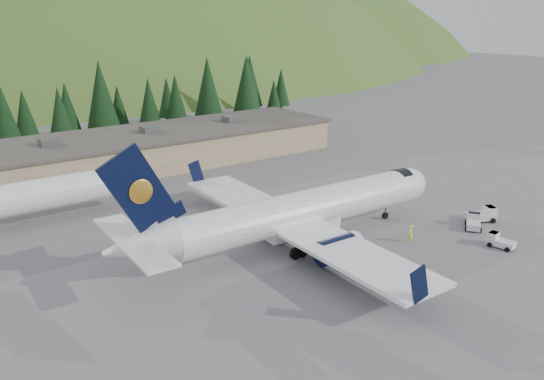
{
  "coord_description": "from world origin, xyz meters",
  "views": [
    {
      "loc": [
        -32.89,
        -38.53,
        21.91
      ],
      "look_at": [
        0.0,
        6.0,
        4.0
      ],
      "focal_mm": 35.0,
      "sensor_mm": 36.0,
      "label": 1
    }
  ],
  "objects_px": {
    "ramp_worker": "(410,234)",
    "airliner": "(298,213)",
    "baggage_tug_b": "(483,215)",
    "terminal_building": "(120,152)",
    "baggage_tug_c": "(499,241)",
    "baggage_tug_a": "(473,222)"
  },
  "relations": [
    {
      "from": "ramp_worker",
      "to": "airliner",
      "type": "bearing_deg",
      "value": -55.92
    },
    {
      "from": "airliner",
      "to": "baggage_tug_b",
      "type": "height_order",
      "value": "airliner"
    },
    {
      "from": "terminal_building",
      "to": "ramp_worker",
      "type": "bearing_deg",
      "value": -73.27
    },
    {
      "from": "baggage_tug_b",
      "to": "ramp_worker",
      "type": "distance_m",
      "value": 11.57
    },
    {
      "from": "terminal_building",
      "to": "baggage_tug_c",
      "type": "bearing_deg",
      "value": -68.72
    },
    {
      "from": "terminal_building",
      "to": "ramp_worker",
      "type": "height_order",
      "value": "terminal_building"
    },
    {
      "from": "baggage_tug_a",
      "to": "ramp_worker",
      "type": "relative_size",
      "value": 1.67
    },
    {
      "from": "ramp_worker",
      "to": "baggage_tug_b",
      "type": "bearing_deg",
      "value": 154.17
    },
    {
      "from": "baggage_tug_a",
      "to": "baggage_tug_b",
      "type": "distance_m",
      "value": 2.81
    },
    {
      "from": "baggage_tug_c",
      "to": "terminal_building",
      "type": "bearing_deg",
      "value": 11.03
    },
    {
      "from": "baggage_tug_b",
      "to": "ramp_worker",
      "type": "xyz_separation_m",
      "value": [
        -11.53,
        0.95,
        0.18
      ]
    },
    {
      "from": "terminal_building",
      "to": "airliner",
      "type": "bearing_deg",
      "value": -84.14
    },
    {
      "from": "airliner",
      "to": "terminal_building",
      "type": "bearing_deg",
      "value": 98.01
    },
    {
      "from": "baggage_tug_a",
      "to": "baggage_tug_b",
      "type": "bearing_deg",
      "value": -22.81
    },
    {
      "from": "baggage_tug_a",
      "to": "terminal_building",
      "type": "xyz_separation_m",
      "value": [
        -22.16,
        46.06,
        1.95
      ]
    },
    {
      "from": "terminal_building",
      "to": "ramp_worker",
      "type": "relative_size",
      "value": 37.91
    },
    {
      "from": "baggage_tug_a",
      "to": "baggage_tug_b",
      "type": "height_order",
      "value": "baggage_tug_b"
    },
    {
      "from": "airliner",
      "to": "baggage_tug_a",
      "type": "xyz_separation_m",
      "value": [
        18.27,
        -8.1,
        -2.69
      ]
    },
    {
      "from": "baggage_tug_c",
      "to": "terminal_building",
      "type": "relative_size",
      "value": 0.04
    },
    {
      "from": "baggage_tug_a",
      "to": "baggage_tug_c",
      "type": "distance_m",
      "value": 5.16
    },
    {
      "from": "baggage_tug_c",
      "to": "baggage_tug_b",
      "type": "bearing_deg",
      "value": -55.82
    },
    {
      "from": "airliner",
      "to": "terminal_building",
      "type": "distance_m",
      "value": 38.17
    }
  ]
}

